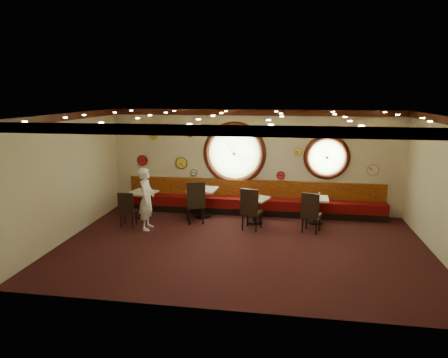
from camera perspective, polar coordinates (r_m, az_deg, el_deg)
floor at (r=9.98m, az=2.62°, el=-9.54°), size 9.00×6.00×0.00m
ceiling at (r=9.28m, az=2.82°, el=9.14°), size 9.00×6.00×0.02m
wall_back at (r=12.43m, az=4.25°, el=2.49°), size 9.00×0.02×3.20m
wall_front at (r=6.63m, az=-0.17°, el=-6.23°), size 9.00×0.02×3.20m
wall_left at (r=10.93m, az=-21.43°, el=0.32°), size 0.02×6.00×3.20m
wall_right at (r=10.07m, az=29.09°, el=-1.36°), size 0.02×6.00×3.20m
molding_back at (r=12.21m, az=4.35°, el=9.45°), size 9.00×0.10×0.18m
molding_front at (r=6.37m, az=-0.11°, el=6.92°), size 9.00×0.10×0.18m
molding_left at (r=10.72m, az=-21.83°, el=8.23°), size 0.10×6.00×0.18m
banquette_base at (r=12.50m, az=4.04°, el=-4.52°), size 8.00×0.55×0.20m
banquette_seat at (r=12.43m, az=4.05°, el=-3.41°), size 8.00×0.55×0.30m
banquette_back at (r=12.54m, az=4.17°, el=-1.38°), size 8.00×0.10×0.55m
porthole_left_glass at (r=12.45m, az=1.51°, el=3.70°), size 1.66×0.02×1.66m
porthole_left_frame at (r=12.43m, az=1.50°, el=3.69°), size 1.98×0.18×1.98m
porthole_left_ring at (r=12.40m, az=1.48°, el=3.67°), size 1.61×0.03×1.61m
porthole_right_glass at (r=12.41m, az=14.46°, el=3.05°), size 1.10×0.02×1.10m
porthole_right_frame at (r=12.39m, az=14.46°, el=3.04°), size 1.38×0.18×1.38m
porthole_right_ring at (r=12.36m, az=14.47°, el=3.02°), size 1.09×0.03×1.09m
wall_clock_0 at (r=12.63m, az=20.49°, el=1.21°), size 0.34×0.03×0.34m
wall_clock_1 at (r=12.22m, az=7.84°, el=6.74°), size 0.30×0.03×0.30m
wall_clock_2 at (r=12.80m, az=-6.09°, el=2.29°), size 0.36×0.03×0.36m
wall_clock_3 at (r=12.60m, az=-4.86°, el=6.51°), size 0.24×0.03×0.24m
wall_clock_4 at (r=12.42m, az=8.12°, el=0.52°), size 0.24×0.03×0.24m
wall_clock_5 at (r=12.30m, az=10.56°, el=3.86°), size 0.22×0.03×0.22m
wall_clock_6 at (r=12.94m, az=-10.05°, el=6.08°), size 0.26×0.03×0.26m
wall_clock_7 at (r=13.19m, az=-11.56°, el=2.62°), size 0.32×0.03×0.32m
wall_clock_8 at (r=12.76m, az=-4.32°, el=0.92°), size 0.20×0.03×0.20m
table_a at (r=12.22m, az=-11.54°, el=-3.15°), size 0.86×0.86×0.80m
table_b at (r=12.07m, az=-3.07°, el=-2.88°), size 0.85×0.85×0.88m
table_c at (r=11.53m, az=4.48°, el=-4.02°), size 0.88×0.88×0.76m
table_d at (r=11.77m, az=12.93°, el=-3.94°), size 0.73×0.73×0.76m
chair_a at (r=11.43m, az=-13.70°, el=-3.96°), size 0.45×0.45×0.62m
chair_b at (r=11.42m, az=-4.08°, el=-2.97°), size 0.67×0.67×0.77m
chair_c at (r=10.85m, az=3.82°, el=-3.94°), size 0.61×0.61×0.74m
chair_d at (r=10.89m, az=12.30°, el=-4.35°), size 0.59×0.59×0.69m
condiment_a_salt at (r=12.21m, az=-11.62°, el=-1.48°), size 0.04×0.04×0.10m
condiment_b_salt at (r=12.03m, az=-3.48°, el=-1.09°), size 0.04×0.04×0.10m
condiment_c_salt at (r=11.53m, az=4.09°, el=-2.30°), size 0.04×0.04×0.10m
condiment_d_salt at (r=11.73m, az=12.72°, el=-2.35°), size 0.03×0.03×0.09m
condiment_a_pepper at (r=12.04m, az=-11.40°, el=-1.64°), size 0.04×0.04×0.11m
condiment_b_pepper at (r=11.96m, az=-2.77°, el=-1.13°), size 0.04×0.04×0.11m
condiment_c_pepper at (r=11.37m, az=4.81°, el=-2.50°), size 0.04×0.04×0.11m
condiment_d_pepper at (r=11.63m, az=13.14°, el=-2.48°), size 0.03×0.03×0.09m
condiment_a_bottle at (r=12.16m, az=-11.33°, el=-1.41°), size 0.05×0.05×0.14m
condiment_b_bottle at (r=12.03m, az=-2.76°, el=-0.90°), size 0.05×0.05×0.17m
condiment_c_bottle at (r=11.48m, az=5.01°, el=-2.27°), size 0.04×0.04×0.14m
condiment_d_bottle at (r=11.81m, az=13.47°, el=-2.15°), size 0.04×0.04×0.14m
waiter at (r=11.10m, az=-11.01°, el=-2.81°), size 0.45×0.65×1.72m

